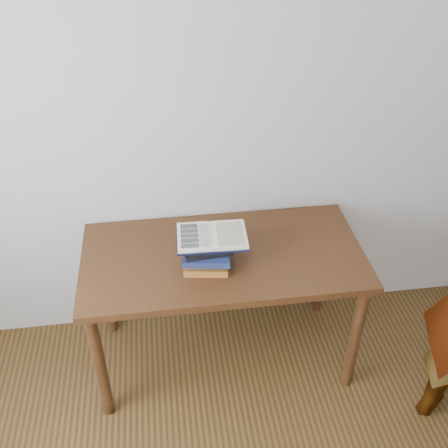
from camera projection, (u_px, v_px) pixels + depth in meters
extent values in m
cube|color=beige|center=(198.00, 123.00, 2.59)|extent=(3.50, 0.04, 2.60)
cube|color=#4A2712|center=(223.00, 257.00, 2.63)|extent=(1.41, 0.71, 0.04)
cylinder|color=#4A2712|center=(100.00, 366.00, 2.55)|extent=(0.06, 0.06, 0.72)
cylinder|color=#4A2712|center=(355.00, 339.00, 2.69)|extent=(0.06, 0.06, 0.72)
cylinder|color=#4A2712|center=(105.00, 285.00, 3.02)|extent=(0.06, 0.06, 0.72)
cylinder|color=#4A2712|center=(322.00, 265.00, 3.16)|extent=(0.06, 0.06, 0.72)
cube|color=#AD6F27|center=(206.00, 263.00, 2.53)|extent=(0.23, 0.20, 0.04)
cube|color=tan|center=(206.00, 256.00, 2.53)|extent=(0.20, 0.16, 0.03)
cube|color=navy|center=(207.00, 254.00, 2.50)|extent=(0.25, 0.22, 0.03)
cube|color=black|center=(205.00, 248.00, 2.49)|extent=(0.22, 0.16, 0.03)
cube|color=black|center=(209.00, 243.00, 2.47)|extent=(0.24, 0.18, 0.03)
cube|color=black|center=(212.00, 238.00, 2.48)|extent=(0.34, 0.25, 0.01)
cube|color=beige|center=(194.00, 237.00, 2.46)|extent=(0.17, 0.23, 0.01)
cube|color=beige|center=(229.00, 235.00, 2.48)|extent=(0.17, 0.23, 0.01)
cylinder|color=beige|center=(212.00, 236.00, 2.47)|extent=(0.02, 0.22, 0.01)
cube|color=black|center=(189.00, 226.00, 2.52)|extent=(0.08, 0.03, 0.00)
cube|color=black|center=(189.00, 231.00, 2.49)|extent=(0.08, 0.03, 0.00)
cube|color=black|center=(189.00, 236.00, 2.46)|extent=(0.08, 0.03, 0.00)
cube|color=black|center=(190.00, 240.00, 2.43)|extent=(0.08, 0.03, 0.00)
cube|color=black|center=(190.00, 246.00, 2.40)|extent=(0.08, 0.03, 0.00)
cube|color=beige|center=(204.00, 235.00, 2.46)|extent=(0.05, 0.18, 0.00)
cube|color=beige|center=(230.00, 233.00, 2.47)|extent=(0.14, 0.19, 0.00)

